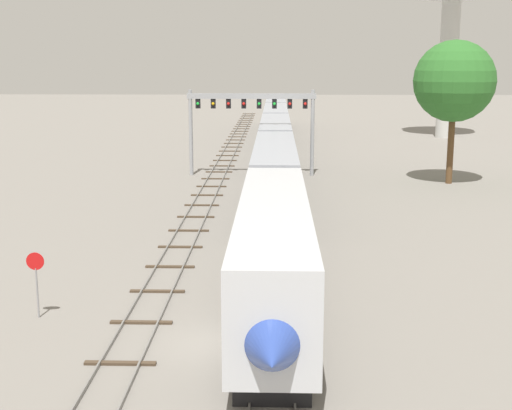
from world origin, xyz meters
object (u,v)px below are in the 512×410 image
object	(u,v)px
signal_gantry	(251,112)
trackside_tree_left	(454,81)
stop_sign	(36,276)
passenger_train	(275,142)

from	to	relation	value
signal_gantry	trackside_tree_left	world-z (taller)	trackside_tree_left
stop_sign	passenger_train	bearing A→B (deg)	76.94
signal_gantry	passenger_train	bearing A→B (deg)	66.67
passenger_train	trackside_tree_left	bearing A→B (deg)	-30.73
passenger_train	trackside_tree_left	distance (m)	19.13
passenger_train	stop_sign	size ratio (longest dim) A/B	36.13
stop_sign	trackside_tree_left	xyz separation A→B (m)	(25.51, 33.91, 7.09)
stop_sign	trackside_tree_left	distance (m)	43.02
passenger_train	stop_sign	distance (m)	44.28
stop_sign	trackside_tree_left	bearing A→B (deg)	53.04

